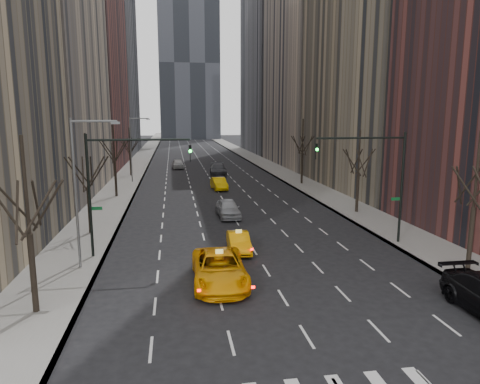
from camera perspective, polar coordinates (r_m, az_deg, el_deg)
name	(u,v)px	position (r m, az deg, el deg)	size (l,w,h in m)	color
ground	(307,336)	(19.38, 8.88, -18.49)	(400.00, 400.00, 0.00)	black
sidewalk_left	(138,163)	(86.92, -13.40, 3.73)	(4.50, 320.00, 0.15)	slate
sidewalk_right	(260,161)	(88.43, 2.66, 4.10)	(4.50, 320.00, 0.15)	slate
bld_left_far	(78,43)	(84.70, -20.83, 18.10)	(14.00, 28.00, 44.00)	brown
bld_left_deep	(102,29)	(115.21, -17.90, 19.97)	(14.00, 30.00, 60.00)	#5F5E63
bld_right_far	(316,30)	(86.02, 10.12, 20.47)	(14.00, 28.00, 50.00)	tan
bld_right_deep	(277,38)	(116.08, 4.92, 19.82)	(14.00, 30.00, 58.00)	#5F5E63
tree_lw_a	(30,235)	(21.88, -26.24, -5.16)	(3.36, 3.50, 8.28)	black
tree_lw_b	(88,188)	(35.23, -19.58, 0.47)	(3.36, 3.50, 7.82)	black
tree_lw_c	(115,163)	(50.87, -16.34, 3.79)	(3.36, 3.50, 8.74)	black
tree_lw_d	(130,153)	(68.72, -14.44, 5.00)	(3.36, 3.50, 7.36)	black
tree_rw_a	(473,209)	(28.69, 28.69, -1.94)	(3.36, 3.50, 8.28)	black
tree_rw_b	(358,175)	(42.31, 15.48, 2.21)	(3.36, 3.50, 7.82)	black
tree_rw_c	(302,155)	(59.03, 8.31, 4.90)	(3.36, 3.50, 8.74)	black
traffic_mast_left	(116,175)	(28.65, -16.26, 2.15)	(6.69, 0.39, 8.00)	black
traffic_mast_right	(381,170)	(31.91, 18.25, 2.82)	(6.69, 0.39, 8.00)	black
streetlight_near	(81,178)	(26.97, -20.45, 1.73)	(2.83, 0.22, 9.00)	slate
streetlight_far	(133,143)	(61.52, -14.05, 6.39)	(2.83, 0.22, 9.00)	slate
taxi_suv	(219,269)	(24.19, -2.77, -10.16)	(2.91, 6.31, 1.75)	#FEAA05
taxi_sedan	(239,242)	(29.74, -0.18, -6.68)	(1.40, 4.01, 1.32)	#F49D05
silver_sedan_ahead	(228,208)	(39.67, -1.59, -2.19)	(1.93, 4.80, 1.64)	#A2A4A9
far_taxi	(219,184)	(54.63, -2.82, 1.13)	(1.62, 4.64, 1.53)	#F8C005
far_suv_grey	(218,170)	(67.97, -2.95, 2.99)	(2.50, 6.16, 1.79)	#323237
far_car_white	(178,164)	(77.58, -8.28, 3.75)	(2.00, 4.98, 1.70)	silver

